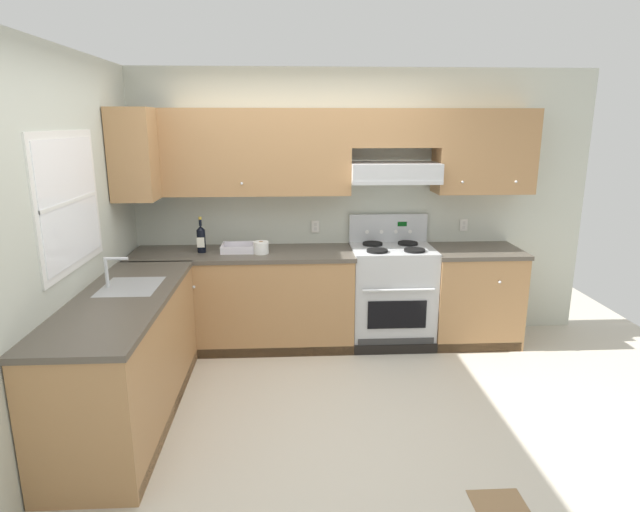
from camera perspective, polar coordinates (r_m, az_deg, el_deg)
ground_plane at (r=4.04m, az=-1.66°, el=-16.42°), size 7.04×7.04×0.00m
floor_accent_tile at (r=3.37m, az=18.93°, el=-24.26°), size 0.30×0.30×0.01m
wall_back at (r=5.06m, az=2.34°, el=7.62°), size 4.68×0.57×2.55m
wall_left at (r=4.07m, az=-24.94°, el=2.73°), size 0.47×4.00×2.55m
counter_back_run at (r=4.99m, az=-0.94°, el=-4.59°), size 3.60×0.65×0.91m
counter_left_run at (r=4.00m, az=-20.09°, el=-10.27°), size 0.63×1.91×1.13m
stove at (r=5.08m, az=7.69°, el=-4.07°), size 0.76×0.62×1.20m
wine_bottle at (r=4.91m, az=-12.69°, el=1.87°), size 0.08×0.08×0.33m
bowl at (r=4.91m, az=-8.80°, el=0.76°), size 0.30×0.25×0.07m
paper_towel_roll at (r=4.79m, az=-6.38°, el=0.92°), size 0.14×0.14×0.11m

